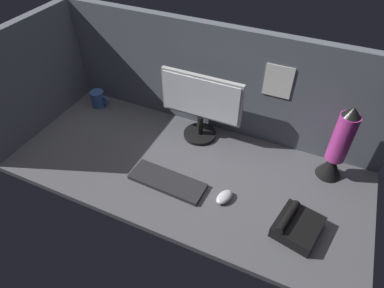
{
  "coord_description": "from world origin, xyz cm",
  "views": [
    {
      "loc": [
        52.22,
        -104.06,
        120.44
      ],
      "look_at": [
        -0.66,
        0.0,
        14.0
      ],
      "focal_mm": 30.94,
      "sensor_mm": 36.0,
      "label": 1
    }
  ],
  "objects_px": {
    "lava_lamp": "(338,149)",
    "desk_phone": "(297,226)",
    "mug_ceramic_blue": "(98,99)",
    "monitor": "(201,104)",
    "keyboard": "(167,181)",
    "mouse": "(224,197)"
  },
  "relations": [
    {
      "from": "lava_lamp",
      "to": "desk_phone",
      "type": "xyz_separation_m",
      "value": [
        -0.08,
        -0.39,
        -0.14
      ]
    },
    {
      "from": "mug_ceramic_blue",
      "to": "monitor",
      "type": "bearing_deg",
      "value": 0.49
    },
    {
      "from": "keyboard",
      "to": "mouse",
      "type": "relative_size",
      "value": 3.85
    },
    {
      "from": "monitor",
      "to": "desk_phone",
      "type": "bearing_deg",
      "value": -33.27
    },
    {
      "from": "desk_phone",
      "to": "keyboard",
      "type": "bearing_deg",
      "value": 179.08
    },
    {
      "from": "monitor",
      "to": "desk_phone",
      "type": "distance_m",
      "value": 0.75
    },
    {
      "from": "monitor",
      "to": "mug_ceramic_blue",
      "type": "xyz_separation_m",
      "value": [
        -0.68,
        -0.01,
        -0.16
      ]
    },
    {
      "from": "monitor",
      "to": "mouse",
      "type": "distance_m",
      "value": 0.5
    },
    {
      "from": "mug_ceramic_blue",
      "to": "keyboard",
      "type": "bearing_deg",
      "value": -29.7
    },
    {
      "from": "monitor",
      "to": "keyboard",
      "type": "distance_m",
      "value": 0.44
    },
    {
      "from": "mug_ceramic_blue",
      "to": "desk_phone",
      "type": "xyz_separation_m",
      "value": [
        1.29,
        -0.39,
        -0.02
      ]
    },
    {
      "from": "monitor",
      "to": "mug_ceramic_blue",
      "type": "distance_m",
      "value": 0.69
    },
    {
      "from": "mug_ceramic_blue",
      "to": "lava_lamp",
      "type": "bearing_deg",
      "value": -0.22
    },
    {
      "from": "mouse",
      "to": "lava_lamp",
      "type": "bearing_deg",
      "value": 59.11
    },
    {
      "from": "keyboard",
      "to": "mug_ceramic_blue",
      "type": "height_order",
      "value": "mug_ceramic_blue"
    },
    {
      "from": "lava_lamp",
      "to": "keyboard",
      "type": "bearing_deg",
      "value": -151.26
    },
    {
      "from": "mug_ceramic_blue",
      "to": "lava_lamp",
      "type": "relative_size",
      "value": 0.29
    },
    {
      "from": "lava_lamp",
      "to": "desk_phone",
      "type": "relative_size",
      "value": 1.82
    },
    {
      "from": "keyboard",
      "to": "mouse",
      "type": "bearing_deg",
      "value": 6.3
    },
    {
      "from": "mug_ceramic_blue",
      "to": "desk_phone",
      "type": "height_order",
      "value": "mug_ceramic_blue"
    },
    {
      "from": "keyboard",
      "to": "mug_ceramic_blue",
      "type": "distance_m",
      "value": 0.78
    },
    {
      "from": "monitor",
      "to": "keyboard",
      "type": "height_order",
      "value": "monitor"
    }
  ]
}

